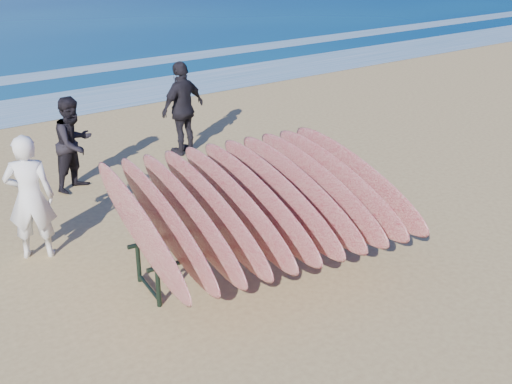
% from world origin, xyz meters
% --- Properties ---
extents(ground, '(120.00, 120.00, 0.00)m').
position_xyz_m(ground, '(0.00, 0.00, 0.00)').
color(ground, tan).
rests_on(ground, ground).
extents(foam_near, '(160.00, 160.00, 0.00)m').
position_xyz_m(foam_near, '(0.00, 10.00, 0.01)').
color(foam_near, white).
rests_on(foam_near, ground).
extents(surfboard_rack, '(3.53, 3.40, 1.48)m').
position_xyz_m(surfboard_rack, '(-0.09, 0.68, 0.91)').
color(surfboard_rack, black).
rests_on(surfboard_rack, ground).
extents(person_white, '(0.73, 0.64, 1.69)m').
position_xyz_m(person_white, '(-2.29, 2.60, 0.84)').
color(person_white, silver).
rests_on(person_white, ground).
extents(person_dark_a, '(0.95, 0.87, 1.57)m').
position_xyz_m(person_dark_a, '(-0.92, 4.54, 0.79)').
color(person_dark_a, black).
rests_on(person_dark_a, ground).
extents(person_dark_b, '(1.12, 0.69, 1.78)m').
position_xyz_m(person_dark_b, '(1.44, 5.04, 0.89)').
color(person_dark_b, black).
rests_on(person_dark_b, ground).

